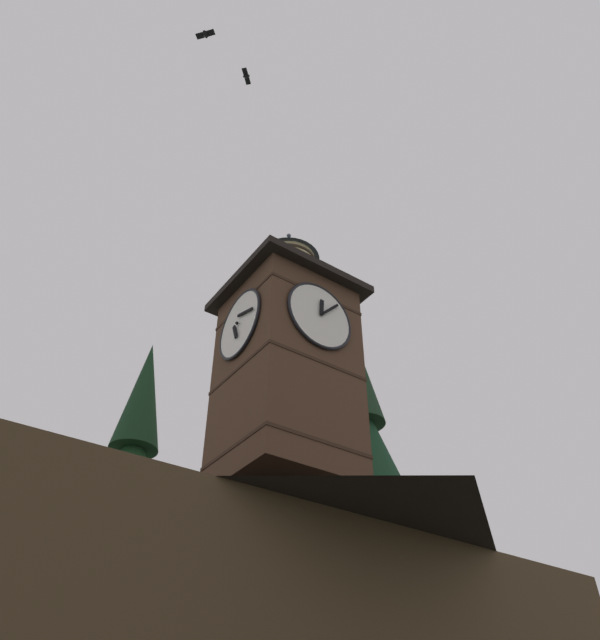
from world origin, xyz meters
TOP-DOWN VIEW (x-y plane):
  - clock_tower at (-0.90, -2.10)m, footprint 4.02×4.02m
  - pine_tree_behind at (0.91, -9.25)m, footprint 5.64×5.64m
  - pine_tree_aside at (-7.91, -6.72)m, footprint 6.64×6.64m
  - flying_bird_high at (4.32, 0.48)m, footprint 0.56×0.62m
  - flying_bird_low at (2.33, -0.20)m, footprint 0.59×0.57m

SIDE VIEW (x-z plane):
  - pine_tree_behind at x=0.91m, z-range -1.50..13.92m
  - pine_tree_aside at x=-7.91m, z-range -2.20..15.51m
  - clock_tower at x=-0.90m, z-range 6.54..16.16m
  - flying_bird_high at x=4.32m, z-range 21.10..21.25m
  - flying_bird_low at x=2.33m, z-range 21.44..21.58m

